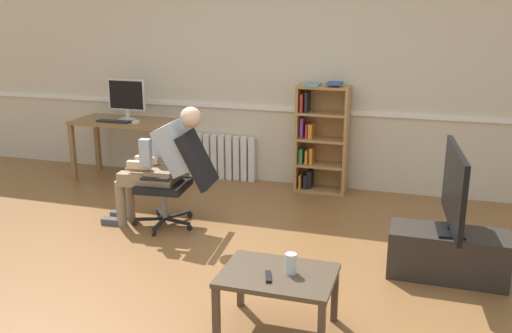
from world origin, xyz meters
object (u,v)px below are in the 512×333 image
(radiator, at_px, (222,157))
(tv_screen, at_px, (454,189))
(office_chair, at_px, (179,176))
(spare_remote, at_px, (268,277))
(tv_stand, at_px, (447,254))
(person_seated, at_px, (161,162))
(computer_desk, at_px, (123,129))
(drinking_glass, at_px, (291,264))
(computer_mouse, at_px, (136,122))
(coffee_table, at_px, (278,281))
(keyboard, at_px, (114,121))
(imac_monitor, at_px, (127,96))
(bookshelf, at_px, (319,139))

(radiator, height_order, tv_screen, tv_screen)
(office_chair, bearing_deg, spare_remote, 35.35)
(tv_stand, bearing_deg, office_chair, 172.00)
(person_seated, xyz_separation_m, tv_stand, (2.68, -0.34, -0.45))
(computer_desk, relative_size, drinking_glass, 8.84)
(radiator, xyz_separation_m, spare_remote, (1.54, -3.24, 0.16))
(radiator, relative_size, spare_remote, 5.79)
(computer_mouse, bearing_deg, radiator, 29.70)
(computer_mouse, distance_m, person_seated, 1.45)
(coffee_table, bearing_deg, tv_screen, 46.95)
(computer_desk, relative_size, spare_remote, 8.08)
(computer_desk, height_order, radiator, computer_desk)
(office_chair, height_order, tv_screen, tv_screen)
(tv_stand, xyz_separation_m, tv_screen, (0.00, 0.00, 0.55))
(keyboard, relative_size, drinking_glass, 3.03)
(radiator, bearing_deg, imac_monitor, -164.35)
(computer_desk, bearing_deg, tv_screen, -22.63)
(office_chair, xyz_separation_m, tv_stand, (2.50, -0.35, -0.33))
(tv_stand, bearing_deg, person_seated, 172.86)
(radiator, relative_size, drinking_glass, 6.34)
(bookshelf, bearing_deg, tv_stand, -52.90)
(bookshelf, bearing_deg, radiator, 175.53)
(person_seated, height_order, tv_screen, person_seated)
(drinking_glass, bearing_deg, person_seated, 138.43)
(computer_desk, height_order, keyboard, keyboard)
(office_chair, distance_m, spare_remote, 2.11)
(computer_mouse, height_order, tv_screen, tv_screen)
(tv_screen, bearing_deg, computer_mouse, 61.72)
(person_seated, xyz_separation_m, drinking_glass, (1.67, -1.48, -0.15))
(bookshelf, relative_size, drinking_glass, 9.42)
(tv_screen, bearing_deg, office_chair, 76.13)
(computer_desk, height_order, drinking_glass, computer_desk)
(keyboard, bearing_deg, office_chair, -39.06)
(imac_monitor, distance_m, bookshelf, 2.41)
(computer_mouse, relative_size, person_seated, 0.08)
(computer_desk, distance_m, computer_mouse, 0.30)
(person_seated, relative_size, tv_screen, 1.23)
(bookshelf, distance_m, radiator, 1.30)
(office_chair, distance_m, tv_screen, 2.54)
(keyboard, height_order, tv_stand, keyboard)
(imac_monitor, bearing_deg, tv_screen, -23.75)
(person_seated, bearing_deg, computer_mouse, -147.19)
(tv_stand, bearing_deg, coffee_table, -133.01)
(person_seated, relative_size, spare_remote, 8.02)
(computer_mouse, height_order, office_chair, office_chair)
(computer_desk, relative_size, person_seated, 1.01)
(bookshelf, distance_m, coffee_table, 3.08)
(coffee_table, bearing_deg, tv_stand, 46.99)
(keyboard, xyz_separation_m, person_seated, (1.18, -1.12, -0.12))
(imac_monitor, relative_size, bookshelf, 0.38)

